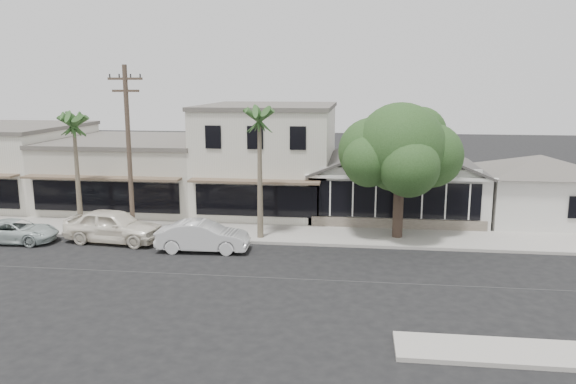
# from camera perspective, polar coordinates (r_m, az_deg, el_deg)

# --- Properties ---
(ground) EXTENTS (140.00, 140.00, 0.00)m
(ground) POSITION_cam_1_polar(r_m,az_deg,el_deg) (23.87, 0.19, -8.81)
(ground) COLOR black
(ground) RESTS_ON ground
(sidewalk_north) EXTENTS (90.00, 3.50, 0.15)m
(sidewalk_north) POSITION_cam_1_polar(r_m,az_deg,el_deg) (31.98, -12.69, -3.77)
(sidewalk_north) COLOR #9E9991
(sidewalk_north) RESTS_ON ground
(corner_shop) EXTENTS (10.40, 8.60, 5.10)m
(corner_shop) POSITION_cam_1_polar(r_m,az_deg,el_deg) (35.26, 10.80, 1.90)
(corner_shop) COLOR silver
(corner_shop) RESTS_ON ground
(side_cottage) EXTENTS (6.00, 6.00, 3.00)m
(side_cottage) POSITION_cam_1_polar(r_m,az_deg,el_deg) (35.97, 23.98, -0.49)
(side_cottage) COLOR silver
(side_cottage) RESTS_ON ground
(row_building_near) EXTENTS (8.00, 10.00, 6.50)m
(row_building_near) POSITION_cam_1_polar(r_m,az_deg,el_deg) (36.56, -1.89, 3.42)
(row_building_near) COLOR silver
(row_building_near) RESTS_ON ground
(row_building_midnear) EXTENTS (10.00, 10.00, 4.20)m
(row_building_midnear) POSITION_cam_1_polar(r_m,az_deg,el_deg) (39.17, -15.00, 1.86)
(row_building_midnear) COLOR beige
(row_building_midnear) RESTS_ON ground
(utility_pole) EXTENTS (1.80, 0.24, 9.00)m
(utility_pole) POSITION_cam_1_polar(r_m,az_deg,el_deg) (30.07, -15.87, 4.30)
(utility_pole) COLOR brown
(utility_pole) RESTS_ON ground
(car_0) EXTENTS (5.25, 2.57, 1.72)m
(car_0) POSITION_cam_1_polar(r_m,az_deg,el_deg) (30.29, -17.32, -3.30)
(car_0) COLOR white
(car_0) RESTS_ON ground
(car_1) EXTENTS (4.55, 1.77, 1.48)m
(car_1) POSITION_cam_1_polar(r_m,az_deg,el_deg) (27.76, -8.64, -4.47)
(car_1) COLOR silver
(car_1) RESTS_ON ground
(car_2) EXTENTS (4.30, 2.11, 1.18)m
(car_2) POSITION_cam_1_polar(r_m,az_deg,el_deg) (32.19, -25.92, -3.59)
(car_2) COLOR silver
(car_2) RESTS_ON ground
(shade_tree) EXTENTS (6.45, 5.83, 7.15)m
(shade_tree) POSITION_cam_1_polar(r_m,az_deg,el_deg) (29.45, 11.21, 4.21)
(shade_tree) COLOR #413227
(shade_tree) RESTS_ON ground
(palm_east) EXTENTS (2.75, 2.75, 7.30)m
(palm_east) POSITION_cam_1_polar(r_m,az_deg,el_deg) (28.49, -2.93, 7.32)
(palm_east) COLOR #726651
(palm_east) RESTS_ON ground
(palm_mid) EXTENTS (2.36, 2.36, 6.86)m
(palm_mid) POSITION_cam_1_polar(r_m,az_deg,el_deg) (32.63, -20.94, 6.41)
(palm_mid) COLOR #726651
(palm_mid) RESTS_ON ground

